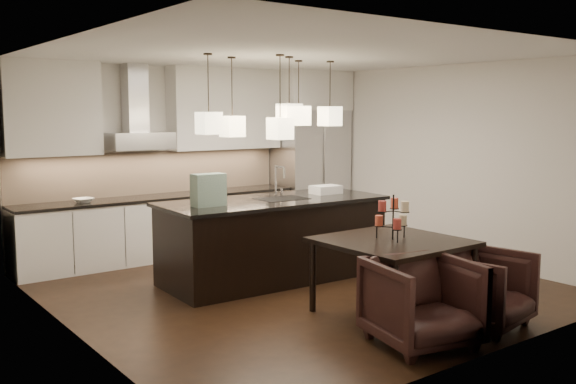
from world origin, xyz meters
TOP-DOWN VIEW (x-y plane):
  - floor at (0.00, 0.00)m, footprint 5.50×5.50m
  - ceiling at (0.00, 0.00)m, footprint 5.50×5.50m
  - wall_back at (0.00, 2.76)m, footprint 5.50×0.02m
  - wall_front at (0.00, -2.76)m, footprint 5.50×0.02m
  - wall_left at (-2.76, 0.00)m, footprint 0.02×5.50m
  - wall_right at (2.76, 0.00)m, footprint 0.02×5.50m
  - refrigerator at (2.10, 2.38)m, footprint 1.20×0.72m
  - fridge_panel at (2.10, 2.38)m, footprint 1.26×0.72m
  - lower_cabinets at (-0.62, 2.43)m, footprint 4.21×0.62m
  - countertop at (-0.62, 2.43)m, footprint 4.21×0.66m
  - backsplash at (-0.62, 2.73)m, footprint 4.21×0.02m
  - upper_cab_left at (-2.10, 2.57)m, footprint 1.25×0.35m
  - upper_cab_right at (0.55, 2.57)m, footprint 1.85×0.35m
  - hood_canopy at (-0.93, 2.48)m, footprint 0.90×0.52m
  - hood_chimney at (-0.93, 2.59)m, footprint 0.30×0.28m
  - fruit_bowl at (-1.79, 2.38)m, footprint 0.30×0.30m
  - island_body at (-0.02, 0.49)m, footprint 2.84×1.23m
  - island_top at (-0.02, 0.49)m, footprint 2.94×1.33m
  - faucet at (0.10, 0.60)m, footprint 0.12×0.27m
  - tote_bag at (-0.97, 0.46)m, footprint 0.39×0.22m
  - food_container at (0.87, 0.51)m, footprint 0.39×0.28m
  - dining_table at (0.13, -1.45)m, footprint 1.35×1.35m
  - candelabra at (0.13, -1.45)m, footprint 0.39×0.39m
  - candle_a at (0.29, -1.44)m, footprint 0.08×0.08m
  - candle_b at (0.06, -1.32)m, footprint 0.08×0.08m
  - candle_c at (0.06, -1.58)m, footprint 0.08×0.08m
  - candle_d at (0.25, -1.35)m, footprint 0.08×0.08m
  - candle_e at (-0.00, -1.43)m, footprint 0.08×0.08m
  - candle_f at (0.16, -1.59)m, footprint 0.08×0.08m
  - armchair_left at (-0.31, -2.25)m, footprint 1.05×1.07m
  - armchair_right at (0.60, -2.25)m, footprint 0.94×0.96m
  - pendant_a at (-0.91, 0.53)m, footprint 0.24×0.24m
  - pendant_b at (-0.43, 0.78)m, footprint 0.24×0.24m
  - pendant_c at (0.10, 0.31)m, footprint 0.24×0.24m
  - pendant_d at (0.56, 0.72)m, footprint 0.24×0.24m
  - pendant_e at (0.96, 0.55)m, footprint 0.24×0.24m
  - pendant_f at (-0.15, 0.15)m, footprint 0.24×0.24m

SIDE VIEW (x-z plane):
  - floor at x=0.00m, z-range -0.02..0.00m
  - armchair_right at x=0.60m, z-range 0.00..0.76m
  - dining_table at x=0.13m, z-range 0.00..0.81m
  - armchair_left at x=-0.31m, z-range 0.00..0.81m
  - lower_cabinets at x=-0.62m, z-range 0.00..0.88m
  - island_body at x=-0.02m, z-range 0.00..0.99m
  - countertop at x=-0.62m, z-range 0.88..0.92m
  - fruit_bowl at x=-1.79m, z-range 0.92..0.98m
  - candle_a at x=0.29m, z-range 0.94..1.05m
  - candle_b at x=0.06m, z-range 0.94..1.05m
  - candle_c at x=0.06m, z-range 0.94..1.05m
  - island_top at x=-0.02m, z-range 0.99..1.03m
  - candelabra at x=0.13m, z-range 0.81..1.28m
  - refrigerator at x=2.10m, z-range 0.00..2.15m
  - food_container at x=0.87m, z-range 1.03..1.14m
  - candle_d at x=0.25m, z-range 1.11..1.22m
  - candle_e at x=0.00m, z-range 1.11..1.22m
  - candle_f at x=0.16m, z-range 1.11..1.22m
  - tote_bag at x=-0.97m, z-range 1.03..1.41m
  - backsplash at x=-0.62m, z-range 0.92..1.55m
  - faucet at x=0.10m, z-range 1.03..1.46m
  - wall_back at x=0.00m, z-range 0.00..2.80m
  - wall_front at x=0.00m, z-range 0.00..2.80m
  - wall_left at x=-2.76m, z-range 0.00..2.80m
  - wall_right at x=2.76m, z-range 0.00..2.80m
  - hood_canopy at x=-0.93m, z-range 1.60..1.84m
  - pendant_f at x=-0.15m, z-range 1.80..2.06m
  - pendant_b at x=-0.43m, z-range 1.82..2.08m
  - pendant_a at x=-0.91m, z-range 1.87..2.13m
  - pendant_e at x=0.96m, z-range 1.94..2.20m
  - pendant_d at x=0.56m, z-range 1.95..2.21m
  - pendant_c at x=0.10m, z-range 1.97..2.23m
  - upper_cab_left at x=-2.10m, z-range 1.55..2.80m
  - upper_cab_right at x=0.55m, z-range 1.55..2.80m
  - hood_chimney at x=-0.93m, z-range 1.84..2.80m
  - fridge_panel at x=2.10m, z-range 2.15..2.80m
  - ceiling at x=0.00m, z-range 2.80..2.82m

